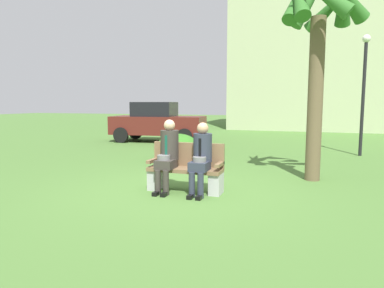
{
  "coord_description": "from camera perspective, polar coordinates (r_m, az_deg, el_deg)",
  "views": [
    {
      "loc": [
        2.26,
        -5.98,
        1.65
      ],
      "look_at": [
        0.08,
        0.42,
        0.85
      ],
      "focal_mm": 32.65,
      "sensor_mm": 36.0,
      "label": 1
    }
  ],
  "objects": [
    {
      "name": "ground_plane",
      "position": [
        6.6,
        -1.86,
        -7.73
      ],
      "size": [
        80.0,
        80.0,
        0.0
      ],
      "primitive_type": "plane",
      "color": "#4A7432"
    },
    {
      "name": "park_bench",
      "position": [
        6.55,
        -0.99,
        -4.27
      ],
      "size": [
        1.4,
        0.44,
        0.9
      ],
      "color": "brown",
      "rests_on": "ground"
    },
    {
      "name": "seated_man_left",
      "position": [
        6.5,
        -3.99,
        -1.29
      ],
      "size": [
        0.34,
        0.72,
        1.34
      ],
      "color": "#38332D",
      "rests_on": "ground"
    },
    {
      "name": "seated_man_right",
      "position": [
        6.28,
        1.5,
        -1.76
      ],
      "size": [
        0.34,
        0.72,
        1.3
      ],
      "color": "#2D3342",
      "rests_on": "ground"
    },
    {
      "name": "palm_tree_tall",
      "position": [
        7.96,
        20.08,
        18.31
      ],
      "size": [
        1.73,
        1.95,
        4.6
      ],
      "color": "brown",
      "rests_on": "ground"
    },
    {
      "name": "shrub_near_bench",
      "position": [
        10.06,
        -2.32,
        -0.48
      ],
      "size": [
        1.23,
        1.13,
        0.77
      ],
      "primitive_type": "ellipsoid",
      "color": "#357723",
      "rests_on": "ground"
    },
    {
      "name": "parked_car_near",
      "position": [
        14.93,
        -5.67,
        3.6
      ],
      "size": [
        4.03,
        2.01,
        1.68
      ],
      "color": "#591E19",
      "rests_on": "ground"
    },
    {
      "name": "street_lamp",
      "position": [
        12.05,
        26.28,
        8.94
      ],
      "size": [
        0.24,
        0.24,
        3.7
      ],
      "color": "black",
      "rests_on": "ground"
    },
    {
      "name": "building_backdrop",
      "position": [
        24.71,
        22.74,
        15.86
      ],
      "size": [
        13.28,
        7.19,
        11.5
      ],
      "color": "#AEBC8C",
      "rests_on": "ground"
    }
  ]
}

